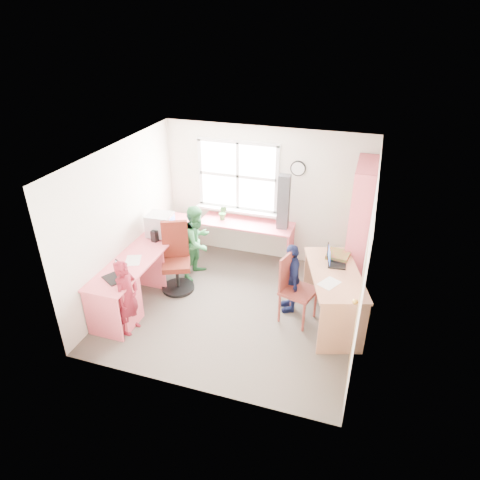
% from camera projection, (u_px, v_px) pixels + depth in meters
% --- Properties ---
extents(room, '(3.64, 3.44, 2.44)m').
position_uv_depth(room, '(237.00, 235.00, 6.12)').
color(room, '#4C433C').
rests_on(room, ground).
extents(l_desk, '(2.38, 2.95, 0.75)m').
position_uv_depth(l_desk, '(148.00, 278.00, 6.52)').
color(l_desk, '#FF6575').
rests_on(l_desk, ground).
extents(right_desk, '(1.08, 1.58, 0.84)m').
position_uv_depth(right_desk, '(334.00, 286.00, 6.06)').
color(right_desk, tan).
rests_on(right_desk, ground).
extents(bookshelf, '(0.30, 1.02, 2.10)m').
position_uv_depth(bookshelf, '(358.00, 231.00, 6.70)').
color(bookshelf, '#FF6575').
rests_on(bookshelf, ground).
extents(swivel_chair, '(0.70, 0.70, 1.14)m').
position_uv_depth(swivel_chair, '(176.00, 261.00, 6.88)').
color(swivel_chair, black).
rests_on(swivel_chair, ground).
extents(wooden_chair, '(0.56, 0.56, 1.05)m').
position_uv_depth(wooden_chair, '(294.00, 285.00, 6.14)').
color(wooden_chair, brown).
rests_on(wooden_chair, ground).
extents(crt_monitor, '(0.42, 0.37, 0.39)m').
position_uv_depth(crt_monitor, '(160.00, 225.00, 7.01)').
color(crt_monitor, '#ABABB0').
rests_on(crt_monitor, l_desk).
extents(laptop_left, '(0.39, 0.37, 0.21)m').
position_uv_depth(laptop_left, '(116.00, 275.00, 5.96)').
color(laptop_left, black).
rests_on(laptop_left, l_desk).
extents(laptop_right, '(0.31, 0.37, 0.24)m').
position_uv_depth(laptop_right, '(334.00, 259.00, 6.15)').
color(laptop_right, black).
rests_on(laptop_right, right_desk).
extents(speaker_a, '(0.11, 0.11, 0.19)m').
position_uv_depth(speaker_a, '(155.00, 236.00, 6.88)').
color(speaker_a, black).
rests_on(speaker_a, l_desk).
extents(speaker_b, '(0.09, 0.09, 0.16)m').
position_uv_depth(speaker_b, '(169.00, 222.00, 7.37)').
color(speaker_b, black).
rests_on(speaker_b, l_desk).
extents(cd_tower, '(0.19, 0.17, 0.95)m').
position_uv_depth(cd_tower, '(284.00, 202.00, 7.14)').
color(cd_tower, black).
rests_on(cd_tower, l_desk).
extents(game_box, '(0.35, 0.35, 0.06)m').
position_uv_depth(game_box, '(338.00, 255.00, 6.30)').
color(game_box, red).
rests_on(game_box, right_desk).
extents(paper_a, '(0.32, 0.37, 0.00)m').
position_uv_depth(paper_a, '(133.00, 260.00, 6.40)').
color(paper_a, silver).
rests_on(paper_a, l_desk).
extents(paper_b, '(0.32, 0.35, 0.00)m').
position_uv_depth(paper_b, '(329.00, 283.00, 5.71)').
color(paper_b, silver).
rests_on(paper_b, right_desk).
extents(potted_plant, '(0.17, 0.15, 0.28)m').
position_uv_depth(potted_plant, '(223.00, 213.00, 7.57)').
color(potted_plant, '#307A34').
rests_on(potted_plant, l_desk).
extents(person_red, '(0.30, 0.43, 1.14)m').
position_uv_depth(person_red, '(127.00, 297.00, 5.89)').
color(person_red, maroon).
rests_on(person_red, ground).
extents(person_green, '(0.59, 0.70, 1.27)m').
position_uv_depth(person_green, '(197.00, 242.00, 7.15)').
color(person_green, '#317A40').
rests_on(person_green, ground).
extents(person_navy, '(0.50, 0.71, 1.11)m').
position_uv_depth(person_navy, '(291.00, 278.00, 6.34)').
color(person_navy, '#161D46').
rests_on(person_navy, ground).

